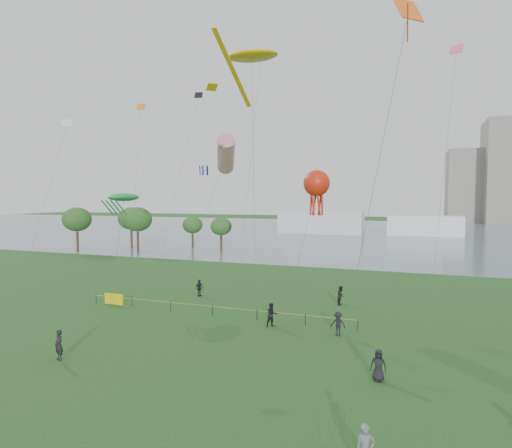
% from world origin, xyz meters
% --- Properties ---
extents(ground_plane, '(400.00, 400.00, 0.00)m').
position_xyz_m(ground_plane, '(0.00, 0.00, 0.00)').
color(ground_plane, '#153E13').
extents(lake, '(400.00, 120.00, 0.08)m').
position_xyz_m(lake, '(0.00, 100.00, 0.02)').
color(lake, slate).
rests_on(lake, ground_plane).
extents(building_low, '(16.00, 18.00, 28.00)m').
position_xyz_m(building_low, '(32.00, 168.00, 14.00)').
color(building_low, slate).
rests_on(building_low, ground_plane).
extents(pavilion_left, '(22.00, 8.00, 6.00)m').
position_xyz_m(pavilion_left, '(-12.00, 95.00, 3.00)').
color(pavilion_left, silver).
rests_on(pavilion_left, ground_plane).
extents(pavilion_right, '(18.00, 7.00, 5.00)m').
position_xyz_m(pavilion_right, '(14.00, 98.00, 2.50)').
color(pavilion_right, white).
rests_on(pavilion_right, ground_plane).
extents(trees, '(28.63, 16.58, 8.05)m').
position_xyz_m(trees, '(-37.04, 47.94, 5.48)').
color(trees, '#3A281A').
rests_on(trees, ground_plane).
extents(fence, '(24.07, 0.07, 1.05)m').
position_xyz_m(fence, '(-11.21, 13.26, 0.55)').
color(fence, black).
rests_on(fence, ground_plane).
extents(spectator_a, '(1.13, 1.10, 1.83)m').
position_xyz_m(spectator_a, '(0.60, 11.91, 0.92)').
color(spectator_a, black).
rests_on(spectator_a, ground_plane).
extents(spectator_b, '(1.19, 0.77, 1.74)m').
position_xyz_m(spectator_b, '(5.70, 11.51, 0.87)').
color(spectator_b, black).
rests_on(spectator_b, ground_plane).
extents(spectator_c, '(0.71, 1.06, 1.67)m').
position_xyz_m(spectator_c, '(-9.31, 19.05, 0.84)').
color(spectator_c, black).
rests_on(spectator_c, ground_plane).
extents(spectator_d, '(0.87, 0.58, 1.74)m').
position_xyz_m(spectator_d, '(8.95, 4.68, 0.87)').
color(spectator_d, black).
rests_on(spectator_d, ground_plane).
extents(spectator_f, '(0.79, 0.66, 1.86)m').
position_xyz_m(spectator_f, '(-9.60, 1.15, 0.93)').
color(spectator_f, black).
rests_on(spectator_f, ground_plane).
extents(spectator_g, '(0.79, 0.95, 1.75)m').
position_xyz_m(spectator_g, '(4.58, 20.36, 0.88)').
color(spectator_g, black).
rests_on(spectator_g, ground_plane).
extents(kite_stingray, '(4.53, 9.89, 22.33)m').
position_xyz_m(kite_stingray, '(-2.60, 16.13, 21.87)').
color(kite_stingray, '#3F3F42').
extents(kite_windsock, '(5.72, 5.98, 15.96)m').
position_xyz_m(kite_windsock, '(-6.74, 19.95, 14.08)').
color(kite_windsock, '#3F3F42').
extents(kite_creature, '(3.47, 7.47, 10.32)m').
position_xyz_m(kite_creature, '(-17.19, 17.77, 9.87)').
color(kite_creature, '#3F3F42').
extents(kite_octopus, '(2.37, 10.26, 12.35)m').
position_xyz_m(kite_octopus, '(2.45, 19.28, 11.10)').
color(kite_octopus, '#3F3F42').
extents(kite_delta, '(3.62, 8.30, 20.19)m').
position_xyz_m(kite_delta, '(9.94, 4.63, 18.57)').
color(kite_delta, '#3F3F42').
extents(small_kites, '(39.58, 13.84, 8.36)m').
position_xyz_m(small_kites, '(-4.07, 19.20, 21.03)').
color(small_kites, orange).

